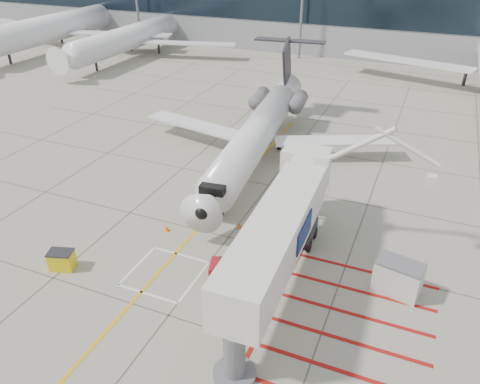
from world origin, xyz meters
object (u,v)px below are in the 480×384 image
at_px(regional_jet, 249,127).
at_px(jet_bridge, 275,244).
at_px(pushback_tug, 229,269).
at_px(spill_bin, 62,260).

distance_m(regional_jet, jet_bridge, 15.48).
height_order(regional_jet, pushback_tug, regional_jet).
bearing_deg(pushback_tug, jet_bridge, -23.46).
relative_size(regional_jet, pushback_tug, 14.15).
height_order(regional_jet, jet_bridge, regional_jet).
height_order(pushback_tug, spill_bin, pushback_tug).
bearing_deg(regional_jet, spill_bin, -115.12).
xyz_separation_m(jet_bridge, pushback_tug, (-2.94, 0.33, -2.89)).
height_order(jet_bridge, pushback_tug, jet_bridge).
bearing_deg(jet_bridge, spill_bin, -169.49).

